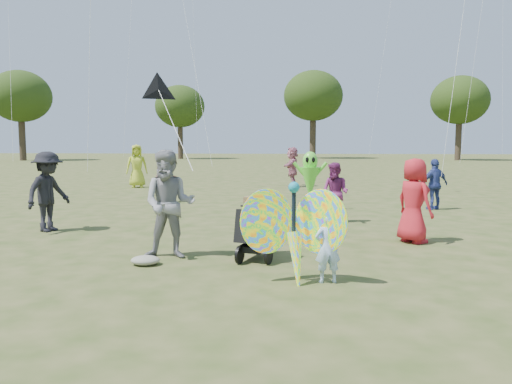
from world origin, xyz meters
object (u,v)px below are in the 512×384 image
crowd_a (414,201)px  crowd_j (292,167)px  crowd_d (163,180)px  child_girl (328,247)px  jogging_stroller (256,224)px  butterfly_kite (295,234)px  crowd_e (335,193)px  alien_kite (310,177)px  crowd_b (48,192)px  crowd_g (137,166)px  adult_man (169,204)px  crowd_c (435,184)px

crowd_a → crowd_j: (-2.66, 12.57, 0.05)m
crowd_d → child_girl: bearing=-142.2°
jogging_stroller → butterfly_kite: size_ratio=0.65×
crowd_a → crowd_e: bearing=-3.0°
crowd_a → alien_kite: (-1.99, 4.66, 0.12)m
crowd_b → alien_kite: 7.22m
crowd_b → child_girl: bearing=-103.0°
crowd_g → jogging_stroller: crowd_g is taller
crowd_d → crowd_j: 7.66m
crowd_d → adult_man: bearing=-154.2°
adult_man → crowd_d: 8.25m
crowd_d → butterfly_kite: bearing=-144.7°
child_girl → alien_kite: 7.74m
adult_man → crowd_g: bearing=106.4°
adult_man → crowd_g: 14.12m
crowd_e → butterfly_kite: size_ratio=0.87×
crowd_b → crowd_a: bearing=-76.2°
crowd_c → crowd_d: crowd_c is taller
butterfly_kite → crowd_a: bearing=53.1°
crowd_c → crowd_g: size_ratio=0.80×
butterfly_kite → adult_man: bearing=148.4°
adult_man → alien_kite: adult_man is taller
crowd_b → jogging_stroller: size_ratio=1.61×
child_girl → adult_man: bearing=-38.1°
crowd_c → crowd_d: (-8.57, 1.06, -0.01)m
crowd_e → butterfly_kite: crowd_e is taller
child_girl → crowd_c: size_ratio=0.67×
crowd_e → adult_man: bearing=-91.5°
crowd_c → butterfly_kite: crowd_c is taller
adult_man → crowd_j: (1.86, 14.33, -0.04)m
child_girl → crowd_b: bearing=-42.8°
child_girl → crowd_e: crowd_e is taller
crowd_d → jogging_stroller: bearing=-144.5°
crowd_b → crowd_e: crowd_b is taller
crowd_j → alien_kite: size_ratio=1.03×
crowd_d → butterfly_kite: 10.30m
crowd_g → jogging_stroller: size_ratio=1.70×
child_girl → adult_man: 2.98m
child_girl → crowd_j: crowd_j is taller
crowd_e → crowd_b: bearing=-129.1°
crowd_c → crowd_j: crowd_j is taller
crowd_g → alien_kite: size_ratio=1.10×
crowd_a → crowd_j: crowd_j is taller
crowd_e → crowd_c: bearing=77.2°
crowd_e → crowd_g: 12.21m
crowd_j → crowd_c: bearing=38.1°
adult_man → crowd_b: (-3.41, 2.32, -0.04)m
crowd_d → crowd_b: bearing=178.5°
crowd_c → jogging_stroller: 8.26m
child_girl → jogging_stroller: jogging_stroller is taller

